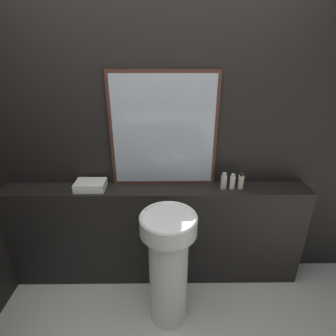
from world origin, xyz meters
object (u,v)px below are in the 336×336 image
pedestal_sink (168,264)px  conditioner_bottle (232,182)px  shampoo_bottle (224,181)px  towel_stack (91,185)px  lotion_bottle (241,181)px  mirror (164,131)px

pedestal_sink → conditioner_bottle: 0.79m
pedestal_sink → shampoo_bottle: bearing=43.2°
conditioner_bottle → shampoo_bottle: bearing=180.0°
pedestal_sink → towel_stack: (-0.61, 0.41, 0.42)m
pedestal_sink → shampoo_bottle: shampoo_bottle is taller
pedestal_sink → conditioner_bottle: (0.51, 0.41, 0.44)m
towel_stack → lotion_bottle: lotion_bottle is taller
lotion_bottle → pedestal_sink: bearing=-144.4°
mirror → pedestal_sink: bearing=-86.4°
pedestal_sink → towel_stack: size_ratio=3.95×
mirror → towel_stack: 0.72m
pedestal_sink → conditioner_bottle: bearing=39.1°
conditioner_bottle → lotion_bottle: size_ratio=0.92×
towel_stack → shampoo_bottle: 1.05m
conditioner_bottle → lotion_bottle: 0.07m
conditioner_bottle → pedestal_sink: bearing=-140.9°
pedestal_sink → mirror: size_ratio=1.05×
shampoo_bottle → lotion_bottle: lotion_bottle is taller
mirror → lotion_bottle: mirror is taller
towel_stack → lotion_bottle: 1.19m
pedestal_sink → mirror: mirror is taller
mirror → conditioner_bottle: (0.54, -0.09, -0.39)m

